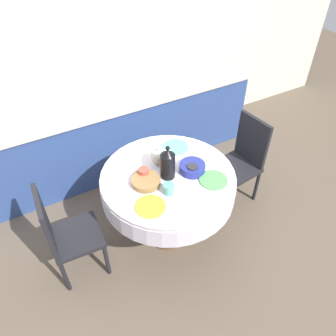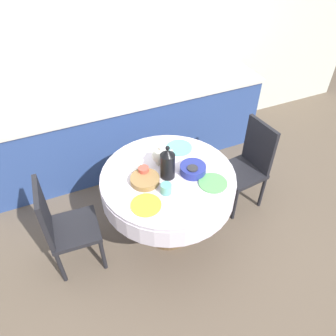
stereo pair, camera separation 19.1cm
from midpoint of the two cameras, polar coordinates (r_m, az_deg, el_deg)
The scene contains 18 objects.
ground_plane at distance 3.30m, azimuth -1.69°, elevation -11.07°, with size 12.00×12.00×0.00m, color brown.
wall_back at distance 3.70m, azimuth -14.18°, elevation 19.58°, with size 7.00×0.05×2.60m.
kitchen_counter at distance 3.82m, azimuth -10.49°, elevation 6.16°, with size 3.24×0.64×0.89m.
dining_table at distance 2.82m, azimuth -1.94°, elevation -3.25°, with size 1.15×1.15×0.76m.
chair_left at distance 3.36m, azimuth 11.25°, elevation 1.69°, with size 0.44×0.44×0.94m.
chair_right at distance 2.81m, azimuth -19.58°, elevation -10.67°, with size 0.42×0.42×0.94m.
plate_near_left at distance 2.49m, azimuth -5.30°, elevation -6.76°, with size 0.23×0.23×0.01m, color yellow.
cup_near_left at distance 2.55m, azimuth -2.06°, elevation -3.69°, with size 0.09×0.09×0.09m, color #5BA39E.
plate_near_right at distance 2.69m, azimuth 5.90°, elevation -2.15°, with size 0.23×0.23×0.01m, color #5BA85B.
cup_near_right at distance 2.71m, azimuth 2.22°, elevation -0.41°, with size 0.09×0.09×0.09m, color #28282D.
plate_far_left at distance 2.84m, azimuth -9.30°, elevation 0.22°, with size 0.23×0.23×0.01m, color white.
cup_far_left at distance 2.70m, azimuth -6.29°, elevation -0.96°, with size 0.09×0.09×0.09m, color #CC4C3D.
plate_far_right at distance 3.00m, azimuth -0.52°, elevation 3.61°, with size 0.23×0.23×0.01m, color #60BCB7.
cup_far_right at distance 2.85m, azimuth -2.81°, elevation 2.01°, with size 0.09×0.09×0.09m, color white.
coffee_carafe at distance 2.63m, azimuth -2.14°, elevation 0.70°, with size 0.12×0.12×0.31m.
teapot at distance 2.79m, azimuth -3.67°, elevation 1.96°, with size 0.19×0.14×0.18m.
bread_basket at distance 2.65m, azimuth -5.95°, elevation -2.36°, with size 0.24×0.24×0.05m, color olive.
fruit_bowl at distance 2.74m, azimuth 2.26°, elevation -0.00°, with size 0.22×0.22×0.07m, color navy.
Camera 1 is at (-0.98, -1.75, 2.62)m, focal length 35.00 mm.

